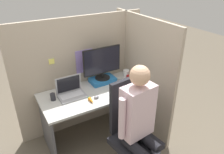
{
  "coord_description": "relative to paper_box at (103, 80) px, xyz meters",
  "views": [
    {
      "loc": [
        -1.02,
        -1.89,
        2.19
      ],
      "look_at": [
        0.18,
        0.17,
        0.96
      ],
      "focal_mm": 35.0,
      "sensor_mm": 36.0,
      "label": 1
    }
  ],
  "objects": [
    {
      "name": "person",
      "position": [
        -0.11,
        -1.01,
        0.04
      ],
      "size": [
        0.48,
        0.46,
        1.36
      ],
      "color": "black",
      "rests_on": "ground"
    },
    {
      "name": "monitor",
      "position": [
        0.0,
        0.0,
        0.27
      ],
      "size": [
        0.55,
        0.21,
        0.45
      ],
      "color": "black",
      "rests_on": "paper_box"
    },
    {
      "name": "pen_cup",
      "position": [
        -0.74,
        -0.11,
        0.01
      ],
      "size": [
        0.06,
        0.06,
        0.09
      ],
      "color": "#28282D",
      "rests_on": "desk"
    },
    {
      "name": "stapler",
      "position": [
        0.39,
        -0.07,
        -0.01
      ],
      "size": [
        0.04,
        0.13,
        0.04
      ],
      "color": "#A31919",
      "rests_on": "desk"
    },
    {
      "name": "ground_plane",
      "position": [
        -0.23,
        -0.52,
        -0.74
      ],
      "size": [
        12.0,
        12.0,
        0.0
      ],
      "primitive_type": "plane",
      "color": "#665B4C"
    },
    {
      "name": "cubicle_panel_right",
      "position": [
        0.49,
        -0.25,
        0.07
      ],
      "size": [
        0.04,
        1.31,
        1.63
      ],
      "color": "tan",
      "rests_on": "ground"
    },
    {
      "name": "desk",
      "position": [
        -0.23,
        -0.18,
        -0.21
      ],
      "size": [
        1.38,
        0.68,
        0.71
      ],
      "color": "#B7B7B2",
      "rests_on": "ground"
    },
    {
      "name": "office_chair",
      "position": [
        -0.09,
        -0.85,
        -0.2
      ],
      "size": [
        0.54,
        0.57,
        1.1
      ],
      "color": "black",
      "rests_on": "ground"
    },
    {
      "name": "mouse",
      "position": [
        -0.27,
        -0.34,
        -0.01
      ],
      "size": [
        0.06,
        0.05,
        0.03
      ],
      "color": "gray",
      "rests_on": "desk"
    },
    {
      "name": "cubicle_panel_back",
      "position": [
        -0.23,
        0.18,
        0.07
      ],
      "size": [
        1.88,
        0.05,
        1.63
      ],
      "color": "tan",
      "rests_on": "ground"
    },
    {
      "name": "laptop",
      "position": [
        -0.51,
        -0.12,
        0.02
      ],
      "size": [
        0.34,
        0.24,
        0.25
      ],
      "color": "#99999E",
      "rests_on": "desk"
    },
    {
      "name": "coffee_mug",
      "position": [
        0.39,
        -0.02,
        0.02
      ],
      "size": [
        0.09,
        0.09,
        0.1
      ],
      "color": "white",
      "rests_on": "desk"
    },
    {
      "name": "carrot_toy",
      "position": [
        -0.36,
        -0.39,
        -0.01
      ],
      "size": [
        0.05,
        0.14,
        0.05
      ],
      "color": "orange",
      "rests_on": "desk"
    },
    {
      "name": "paper_box",
      "position": [
        0.0,
        0.0,
        0.0
      ],
      "size": [
        0.35,
        0.22,
        0.06
      ],
      "color": "#236BAD",
      "rests_on": "desk"
    }
  ]
}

